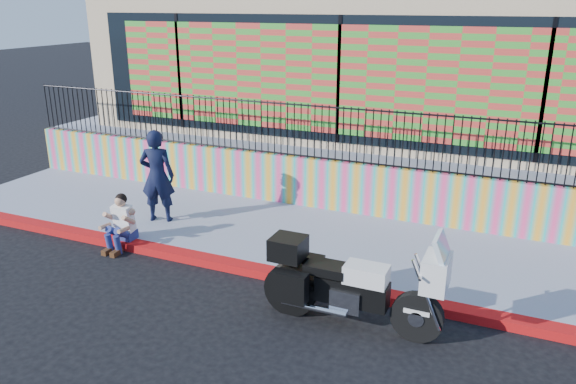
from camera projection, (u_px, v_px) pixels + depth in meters
The scene contains 10 objects.
ground at pixel (258, 275), 9.78m from camera, with size 90.00×90.00×0.00m, color black.
red_curb at pixel (258, 271), 9.76m from camera, with size 16.00×0.30×0.15m, color #BB0D12.
sidewalk at pixel (295, 236), 11.19m from camera, with size 16.00×3.00×0.15m, color #878DA2.
mural_wall at pixel (323, 184), 12.37m from camera, with size 16.00×0.20×1.10m, color #FF4383.
metal_fence at pixel (324, 133), 12.00m from camera, with size 15.80×0.04×1.20m, color black, non-canonical shape.
elevated_platform at pixel (382, 138), 16.82m from camera, with size 16.00×10.00×1.25m, color #878DA2.
storefront_building at pixel (385, 49), 15.79m from camera, with size 14.00×8.06×4.00m.
police_motorcycle at pixel (349, 283), 8.06m from camera, with size 2.63×0.87×1.64m.
police_officer at pixel (157, 176), 11.52m from camera, with size 0.71×0.46×1.94m, color black.
seated_man at pixel (119, 228), 10.64m from camera, with size 0.54×0.71×1.06m.
Camera 1 is at (4.01, -7.84, 4.52)m, focal length 35.00 mm.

